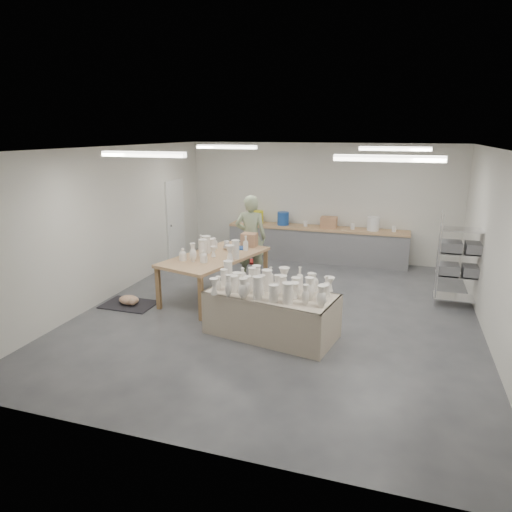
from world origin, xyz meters
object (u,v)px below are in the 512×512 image
(work_table, at_px, (218,254))
(red_stool, at_px, (254,262))
(potter, at_px, (251,238))
(drying_table, at_px, (272,310))

(work_table, height_order, red_stool, work_table)
(potter, relative_size, red_stool, 4.41)
(red_stool, bearing_deg, potter, -90.00)
(potter, height_order, red_stool, potter)
(potter, bearing_deg, drying_table, 105.10)
(work_table, xyz_separation_m, potter, (0.28, 1.29, 0.08))
(potter, bearing_deg, work_table, 68.15)
(drying_table, bearing_deg, potter, 125.41)
(drying_table, bearing_deg, work_table, 147.14)
(work_table, bearing_deg, potter, 92.69)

